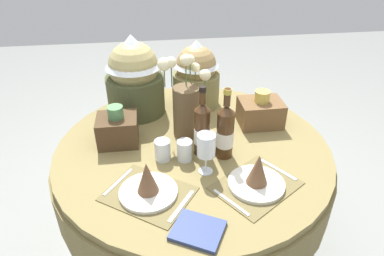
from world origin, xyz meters
name	(u,v)px	position (x,y,z in m)	size (l,w,h in m)	color
ground	(193,245)	(0.00, 0.00, 0.00)	(8.00, 8.00, 0.00)	gray
dining_table	(193,169)	(0.00, 0.00, 0.59)	(1.38, 1.38, 0.74)	olive
place_setting_left	(148,186)	(-0.23, -0.33, 0.79)	(0.43, 0.41, 0.16)	brown
place_setting_right	(257,177)	(0.22, -0.33, 0.79)	(0.43, 0.41, 0.16)	brown
flower_vase	(186,104)	(-0.02, 0.12, 0.92)	(0.26, 0.17, 0.42)	brown
wine_bottle_left	(202,129)	(0.03, -0.07, 0.88)	(0.07, 0.07, 0.35)	#422814
wine_bottle_centre	(225,131)	(0.14, -0.10, 0.88)	(0.08, 0.08, 0.35)	#422814
wine_glass_right	(206,146)	(0.03, -0.21, 0.88)	(0.08, 0.08, 0.20)	silver
tumbler_near_left	(185,150)	(-0.05, -0.11, 0.79)	(0.07, 0.07, 0.10)	silver
tumbler_near_right	(163,150)	(-0.15, -0.09, 0.79)	(0.07, 0.07, 0.10)	silver
book_on_table	(198,230)	(-0.06, -0.55, 0.75)	(0.18, 0.15, 0.02)	navy
gift_tub_back_left	(134,73)	(-0.27, 0.39, 0.98)	(0.32, 0.32, 0.45)	#474C2D
gift_tub_back_centre	(196,72)	(0.08, 0.44, 0.95)	(0.27, 0.27, 0.39)	olive
woven_basket_side_left	(118,129)	(-0.36, 0.08, 0.82)	(0.20, 0.17, 0.20)	#47331E
woven_basket_side_right	(260,112)	(0.39, 0.16, 0.82)	(0.23, 0.18, 0.20)	brown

